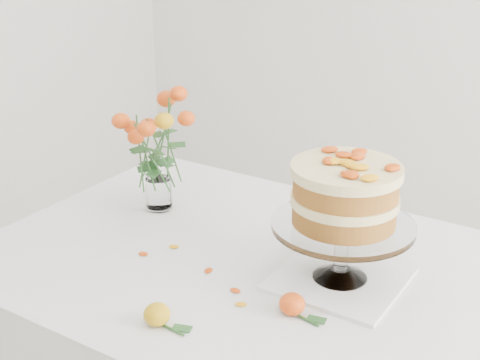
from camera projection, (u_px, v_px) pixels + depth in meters
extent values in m
cube|color=tan|center=(274.00, 277.00, 1.58)|extent=(1.40, 0.90, 0.04)
cylinder|color=tan|center=(170.00, 275.00, 2.32)|extent=(0.06, 0.06, 0.71)
cube|color=white|center=(275.00, 268.00, 1.57)|extent=(1.42, 0.92, 0.01)
cube|color=white|center=(351.00, 233.00, 1.97)|extent=(1.42, 0.01, 0.20)
cube|color=white|center=(64.00, 234.00, 1.96)|extent=(0.01, 0.92, 0.20)
cube|color=white|center=(340.00, 278.00, 1.51)|extent=(0.28, 0.28, 0.01)
cylinder|color=white|center=(341.00, 248.00, 1.48)|extent=(0.03, 0.03, 0.10)
cylinder|color=white|center=(343.00, 225.00, 1.46)|extent=(0.32, 0.32, 0.01)
cylinder|color=#A06424|center=(344.00, 213.00, 1.45)|extent=(0.28, 0.28, 0.05)
cylinder|color=beige|center=(345.00, 199.00, 1.44)|extent=(0.30, 0.30, 0.02)
cylinder|color=#A06424|center=(346.00, 185.00, 1.43)|extent=(0.28, 0.28, 0.05)
cylinder|color=beige|center=(347.00, 170.00, 1.41)|extent=(0.30, 0.30, 0.02)
cylinder|color=white|center=(160.00, 208.00, 1.87)|extent=(0.06, 0.06, 0.01)
cylinder|color=white|center=(159.00, 193.00, 1.86)|extent=(0.07, 0.07, 0.08)
ellipsoid|color=gold|center=(157.00, 314.00, 1.35)|extent=(0.06, 0.06, 0.05)
cylinder|color=#2B5C25|center=(171.00, 330.00, 1.33)|extent=(0.07, 0.01, 0.01)
ellipsoid|color=red|center=(292.00, 304.00, 1.38)|extent=(0.06, 0.06, 0.05)
cylinder|color=#2B5C25|center=(306.00, 320.00, 1.37)|extent=(0.07, 0.02, 0.01)
ellipsoid|color=#FFA710|center=(209.00, 271.00, 1.55)|extent=(0.03, 0.02, 0.00)
ellipsoid|color=#FFA710|center=(235.00, 291.00, 1.47)|extent=(0.03, 0.02, 0.00)
ellipsoid|color=#FFA710|center=(241.00, 304.00, 1.42)|extent=(0.03, 0.02, 0.00)
ellipsoid|color=#FFA710|center=(174.00, 247.00, 1.66)|extent=(0.03, 0.02, 0.00)
ellipsoid|color=#FFA710|center=(143.00, 254.00, 1.63)|extent=(0.03, 0.02, 0.00)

